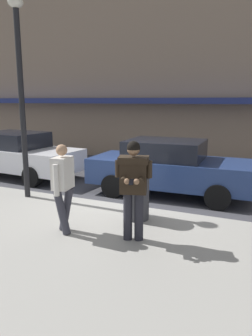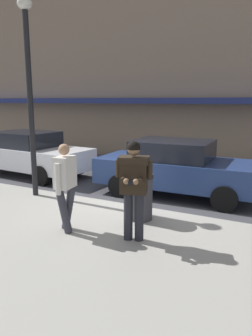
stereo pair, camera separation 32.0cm
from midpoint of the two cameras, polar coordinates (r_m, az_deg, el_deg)
name	(u,v)px [view 2 (the right image)]	position (r m, az deg, el deg)	size (l,w,h in m)	color
ground_plane	(126,206)	(8.31, 1.08, -6.66)	(80.00, 80.00, 0.00)	#3D3D42
sidewalk	(99,260)	(5.53, -3.09, -15.76)	(32.00, 5.30, 0.14)	#99968E
curb_paint_line	(164,212)	(7.98, 7.72, -7.54)	(28.00, 0.12, 0.01)	silver
parked_sedan_near	(29,153)	(12.00, -15.79, 2.50)	(4.60, 2.13, 1.54)	silver
parked_sedan_mid	(177,168)	(9.20, 9.93, 0.06)	(4.56, 2.06, 1.54)	navy
man_texting_on_phone	(134,180)	(5.72, 2.96, -2.17)	(0.63, 0.64, 1.81)	#23232B
pedestrian_in_light_coat	(65,182)	(6.25, -9.11, -2.47)	(0.37, 0.60, 1.70)	#33333D
street_lamp_post	(29,79)	(8.74, -15.51, 14.71)	(0.36, 0.36, 4.88)	black
trash_bin	(140,196)	(6.93, 3.80, -4.98)	(0.55, 0.55, 0.98)	#38383D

